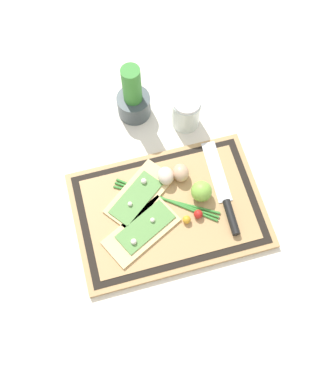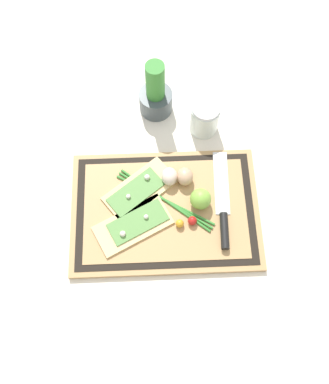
% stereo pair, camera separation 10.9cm
% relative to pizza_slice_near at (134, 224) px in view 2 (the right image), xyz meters
% --- Properties ---
extents(ground_plane, '(6.00, 6.00, 0.00)m').
position_rel_pizza_slice_near_xyz_m(ground_plane, '(0.09, 0.04, -0.02)').
color(ground_plane, silver).
extents(cutting_board, '(0.52, 0.36, 0.02)m').
position_rel_pizza_slice_near_xyz_m(cutting_board, '(0.09, 0.04, -0.01)').
color(cutting_board, tan).
rests_on(cutting_board, ground_plane).
extents(pizza_slice_near, '(0.23, 0.18, 0.02)m').
position_rel_pizza_slice_near_xyz_m(pizza_slice_near, '(0.00, 0.00, 0.00)').
color(pizza_slice_near, '#DBBC7F').
rests_on(pizza_slice_near, cutting_board).
extents(pizza_slice_far, '(0.22, 0.20, 0.02)m').
position_rel_pizza_slice_near_xyz_m(pizza_slice_far, '(0.02, 0.10, 0.00)').
color(pizza_slice_far, '#DBBC7F').
rests_on(pizza_slice_far, cutting_board).
extents(knife, '(0.05, 0.29, 0.02)m').
position_rel_pizza_slice_near_xyz_m(knife, '(0.24, 0.02, 0.00)').
color(knife, silver).
rests_on(knife, cutting_board).
extents(egg_brown, '(0.05, 0.05, 0.05)m').
position_rel_pizza_slice_near_xyz_m(egg_brown, '(0.14, 0.13, 0.02)').
color(egg_brown, tan).
rests_on(egg_brown, cutting_board).
extents(egg_pink, '(0.05, 0.05, 0.05)m').
position_rel_pizza_slice_near_xyz_m(egg_pink, '(0.10, 0.13, 0.02)').
color(egg_pink, beige).
rests_on(egg_pink, cutting_board).
extents(lime, '(0.06, 0.06, 0.06)m').
position_rel_pizza_slice_near_xyz_m(lime, '(0.18, 0.06, 0.02)').
color(lime, '#7FB742').
rests_on(lime, cutting_board).
extents(cherry_tomato_red, '(0.02, 0.02, 0.02)m').
position_rel_pizza_slice_near_xyz_m(cherry_tomato_red, '(0.16, 0.00, 0.01)').
color(cherry_tomato_red, red).
rests_on(cherry_tomato_red, cutting_board).
extents(cherry_tomato_yellow, '(0.02, 0.02, 0.02)m').
position_rel_pizza_slice_near_xyz_m(cherry_tomato_yellow, '(0.12, -0.00, 0.01)').
color(cherry_tomato_yellow, gold).
rests_on(cherry_tomato_yellow, cutting_board).
extents(scallion_bunch, '(0.27, 0.20, 0.01)m').
position_rel_pizza_slice_near_xyz_m(scallion_bunch, '(0.08, 0.07, -0.00)').
color(scallion_bunch, '#388433').
rests_on(scallion_bunch, cutting_board).
extents(herb_pot, '(0.10, 0.10, 0.20)m').
position_rel_pizza_slice_near_xyz_m(herb_pot, '(0.07, 0.38, 0.05)').
color(herb_pot, '#3D474C').
rests_on(herb_pot, ground_plane).
extents(sauce_jar, '(0.08, 0.08, 0.11)m').
position_rel_pizza_slice_near_xyz_m(sauce_jar, '(0.21, 0.31, 0.02)').
color(sauce_jar, silver).
rests_on(sauce_jar, ground_plane).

